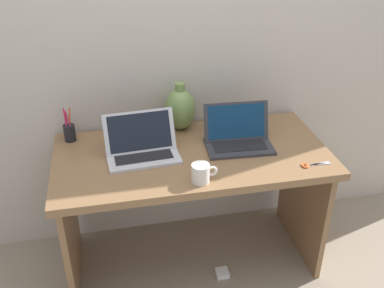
{
  "coord_description": "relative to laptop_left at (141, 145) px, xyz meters",
  "views": [
    {
      "loc": [
        -0.39,
        -1.87,
        1.88
      ],
      "look_at": [
        0.0,
        0.0,
        0.78
      ],
      "focal_mm": 41.23,
      "sensor_mm": 36.0,
      "label": 1
    }
  ],
  "objects": [
    {
      "name": "pen_cup",
      "position": [
        -0.36,
        0.22,
        -0.0
      ],
      "size": [
        0.06,
        0.06,
        0.19
      ],
      "color": "black",
      "rests_on": "desk"
    },
    {
      "name": "scissors",
      "position": [
        0.78,
        -0.27,
        -0.05
      ],
      "size": [
        0.15,
        0.05,
        0.01
      ],
      "color": "#B7B7BC",
      "rests_on": "desk"
    },
    {
      "name": "back_wall",
      "position": [
        0.25,
        0.34,
        0.41
      ],
      "size": [
        4.4,
        0.04,
        2.4
      ],
      "primitive_type": "cube",
      "color": "beige",
      "rests_on": "ground"
    },
    {
      "name": "coffee_mug",
      "position": [
        0.24,
        -0.29,
        -0.01
      ],
      "size": [
        0.12,
        0.08,
        0.09
      ],
      "color": "white",
      "rests_on": "desk"
    },
    {
      "name": "power_brick",
      "position": [
        0.39,
        -0.19,
        -0.77
      ],
      "size": [
        0.07,
        0.07,
        0.03
      ],
      "primitive_type": "cube",
      "color": "white",
      "rests_on": "ground"
    },
    {
      "name": "desk",
      "position": [
        0.25,
        -0.03,
        -0.22
      ],
      "size": [
        1.38,
        0.68,
        0.73
      ],
      "color": "olive",
      "rests_on": "ground"
    },
    {
      "name": "laptop_right",
      "position": [
        0.5,
        0.0,
        0.0
      ],
      "size": [
        0.35,
        0.23,
        0.21
      ],
      "color": "#333338",
      "rests_on": "desk"
    },
    {
      "name": "laptop_left",
      "position": [
        0.0,
        0.0,
        0.0
      ],
      "size": [
        0.37,
        0.25,
        0.21
      ],
      "color": "silver",
      "rests_on": "desk"
    },
    {
      "name": "ground_plane",
      "position": [
        0.25,
        -0.03,
        -0.79
      ],
      "size": [
        6.0,
        6.0,
        0.0
      ],
      "primitive_type": "plane",
      "color": "gray"
    },
    {
      "name": "green_vase",
      "position": [
        0.24,
        0.24,
        0.06
      ],
      "size": [
        0.17,
        0.17,
        0.27
      ],
      "color": "#75934C",
      "rests_on": "desk"
    }
  ]
}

